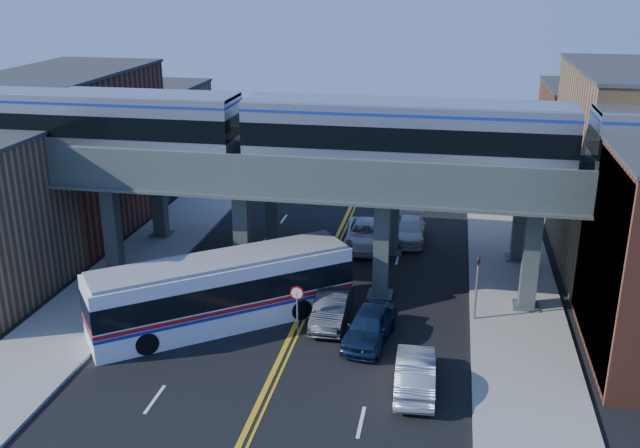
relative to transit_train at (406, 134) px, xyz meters
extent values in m
plane|color=black|center=(-5.08, -8.00, -9.48)|extent=(120.00, 120.00, 0.00)
cube|color=gray|center=(-16.58, 2.00, -9.40)|extent=(5.00, 70.00, 0.16)
cube|color=gray|center=(6.42, 2.00, -9.40)|extent=(5.00, 70.00, 0.16)
cube|color=brown|center=(-23.58, 8.00, -3.98)|extent=(8.00, 14.00, 11.00)
cube|color=olive|center=(-23.58, 21.00, -5.48)|extent=(8.00, 10.00, 8.00)
cube|color=olive|center=(13.42, 8.00, -3.48)|extent=(8.00, 14.00, 12.00)
cube|color=brown|center=(13.42, 21.00, -4.98)|extent=(8.00, 10.00, 9.00)
cube|color=teal|center=(9.47, -4.00, -4.73)|extent=(0.10, 9.50, 9.50)
cube|color=#3E4846|center=(-17.08, 0.00, -6.48)|extent=(0.85, 0.85, 6.00)
cube|color=#3E4846|center=(-9.08, 0.00, -6.48)|extent=(0.85, 0.85, 6.00)
cube|color=#3E4846|center=(-1.08, 0.00, -6.48)|extent=(0.85, 0.85, 6.00)
cube|color=#3E4846|center=(6.92, 0.00, -6.48)|extent=(0.85, 0.85, 6.00)
cube|color=#48534E|center=(-5.08, 0.00, -2.78)|extent=(52.00, 3.60, 1.40)
cube|color=#3E4846|center=(-17.08, 7.00, -6.48)|extent=(0.85, 0.85, 6.00)
cube|color=#3E4846|center=(-9.08, 7.00, -6.48)|extent=(0.85, 0.85, 6.00)
cube|color=#3E4846|center=(-1.08, 7.00, -6.48)|extent=(0.85, 0.85, 6.00)
cube|color=#3E4846|center=(6.92, 7.00, -6.48)|extent=(0.85, 0.85, 6.00)
cube|color=#48534E|center=(-5.08, 7.00, -2.78)|extent=(52.00, 3.60, 1.40)
cube|color=black|center=(-23.21, 0.00, -1.94)|extent=(2.46, 2.46, 0.28)
cube|color=black|center=(-12.34, 0.00, -1.94)|extent=(2.46, 2.46, 0.28)
cube|color=#B0B3BA|center=(-17.78, 0.00, -0.01)|extent=(16.98, 3.24, 3.57)
cube|color=black|center=(-17.78, 0.00, 0.14)|extent=(17.00, 3.30, 1.23)
cube|color=black|center=(-5.43, 0.00, -1.94)|extent=(2.46, 2.46, 0.28)
cube|color=black|center=(5.43, 0.00, -1.94)|extent=(2.46, 2.46, 0.28)
cube|color=#B0B3BA|center=(0.00, 0.00, -0.01)|extent=(16.98, 3.24, 3.57)
cube|color=black|center=(0.00, 0.00, 0.14)|extent=(17.00, 3.30, 1.23)
cylinder|color=slate|center=(-4.78, -5.00, -8.33)|extent=(0.09, 0.09, 2.30)
cylinder|color=red|center=(-4.78, -5.00, -7.23)|extent=(0.76, 0.04, 0.76)
cylinder|color=slate|center=(4.12, -2.00, -7.88)|extent=(0.12, 0.12, 3.20)
imported|color=black|center=(4.12, -2.00, -5.83)|extent=(0.15, 0.18, 0.90)
cube|color=white|center=(-8.82, -4.65, -7.71)|extent=(12.68, 10.62, 3.53)
cube|color=black|center=(-8.82, -4.65, -7.26)|extent=(12.75, 10.70, 1.20)
cube|color=#B21419|center=(-8.82, -4.65, -8.06)|extent=(12.74, 10.69, 0.21)
cylinder|color=black|center=(-12.30, -7.30, -8.91)|extent=(2.76, 3.13, 1.14)
cylinder|color=black|center=(-5.77, -2.34, -8.91)|extent=(2.76, 3.13, 1.14)
imported|color=#101D3A|center=(-1.08, -5.15, -8.64)|extent=(2.63, 5.17, 1.69)
imported|color=#303033|center=(-3.28, -3.44, -8.68)|extent=(1.72, 4.85, 1.60)
imported|color=silver|center=(-2.92, 7.85, -8.67)|extent=(3.12, 5.99, 1.61)
imported|color=silver|center=(-0.08, 9.49, -8.75)|extent=(2.13, 5.09, 1.47)
imported|color=#A6A5AA|center=(1.42, -9.09, -8.67)|extent=(1.93, 5.00, 1.62)
camera|label=1|loc=(2.33, -36.69, 8.02)|focal=40.00mm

